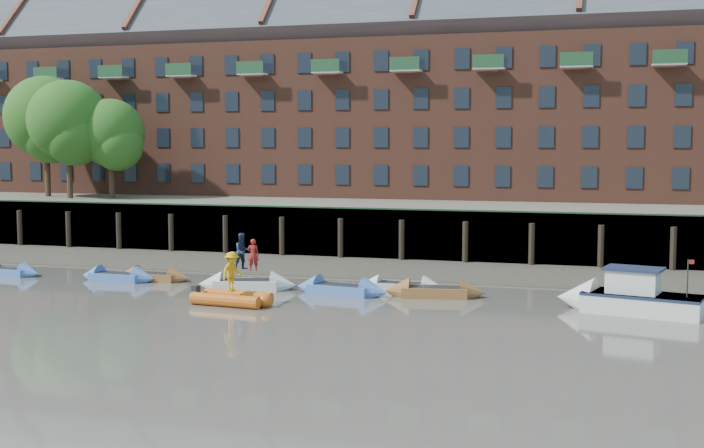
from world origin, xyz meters
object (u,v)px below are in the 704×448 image
at_px(rowboat_4, 341,289).
at_px(rowboat_6, 435,292).
at_px(person_rower_a, 253,255).
at_px(rowboat_0, 9,272).
at_px(rowboat_1, 118,277).
at_px(person_rib_crew, 232,272).
at_px(rib_tender, 235,298).
at_px(person_rower_b, 243,251).
at_px(rowboat_2, 154,277).
at_px(rowboat_3, 247,284).
at_px(motor_launch, 618,297).
at_px(rowboat_5, 401,287).

height_order(rowboat_4, rowboat_6, rowboat_4).
distance_m(rowboat_6, person_rower_a, 9.34).
relative_size(rowboat_0, rowboat_1, 0.94).
bearing_deg(person_rib_crew, rib_tender, -63.38).
bearing_deg(person_rib_crew, person_rower_b, 36.11).
xyz_separation_m(rowboat_0, rib_tender, (15.80, -4.66, 0.08)).
relative_size(rowboat_2, rowboat_3, 0.81).
bearing_deg(person_rower_b, person_rib_crew, -119.25).
height_order(rib_tender, person_rower_b, person_rower_b).
bearing_deg(rowboat_4, rowboat_2, -178.01).
relative_size(rowboat_1, rowboat_2, 1.06).
xyz_separation_m(rowboat_0, rowboat_6, (24.20, -0.06, 0.04)).
height_order(rowboat_3, rowboat_6, rowboat_3).
height_order(rowboat_1, person_rib_crew, person_rib_crew).
bearing_deg(person_rower_a, rib_tender, 83.68).
bearing_deg(motor_launch, person_rower_a, 10.21).
xyz_separation_m(rowboat_1, rowboat_3, (7.74, -0.57, 0.03)).
xyz_separation_m(rowboat_5, rib_tender, (-6.50, -5.68, 0.06)).
height_order(rowboat_6, person_rower_a, person_rower_a).
distance_m(rowboat_5, rowboat_6, 2.19).
bearing_deg(motor_launch, rowboat_2, 8.21).
bearing_deg(rowboat_3, motor_launch, -14.81).
relative_size(rowboat_5, person_rib_crew, 2.45).
bearing_deg(rib_tender, person_rib_crew, -166.01).
distance_m(motor_launch, person_rower_b, 18.36).
bearing_deg(motor_launch, rowboat_1, 10.03).
height_order(rowboat_3, motor_launch, motor_launch).
bearing_deg(rowboat_1, person_rower_a, -2.25).
bearing_deg(rowboat_4, rowboat_0, -173.29).
bearing_deg(rowboat_0, person_rower_a, 2.53).
height_order(rowboat_6, motor_launch, motor_launch).
relative_size(rowboat_4, person_rib_crew, 2.75).
height_order(person_rower_b, person_rib_crew, person_rower_b).
bearing_deg(rowboat_5, person_rower_b, -169.58).
relative_size(rowboat_0, motor_launch, 0.64).
height_order(rowboat_0, rowboat_2, rowboat_2).
xyz_separation_m(rowboat_1, rowboat_2, (1.80, 0.66, -0.01)).
distance_m(rowboat_2, motor_launch, 24.02).
height_order(rowboat_1, person_rower_a, person_rower_a).
bearing_deg(rowboat_4, rowboat_5, 41.60).
bearing_deg(rowboat_5, rowboat_2, -178.14).
relative_size(person_rower_a, person_rib_crew, 0.88).
distance_m(rowboat_1, rowboat_2, 1.92).
xyz_separation_m(rowboat_1, person_rower_b, (7.43, -0.37, 1.68)).
relative_size(rowboat_1, person_rib_crew, 2.44).
distance_m(rowboat_4, person_rower_a, 4.91).
bearing_deg(rowboat_5, person_rib_crew, -139.17).
height_order(rowboat_1, rowboat_4, rowboat_4).
relative_size(rowboat_0, person_rib_crew, 2.29).
bearing_deg(rowboat_5, rowboat_4, -147.00).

